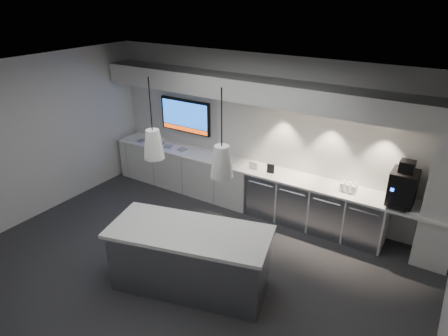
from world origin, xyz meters
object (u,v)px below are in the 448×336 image
Objects in this scene: island at (190,258)px; coffee_machine at (403,186)px; bin at (123,254)px; wall_tv at (185,116)px.

island is 3.37× the size of coffee_machine.
coffee_machine is (3.52, 2.75, 0.99)m from bin.
island is (2.17, -2.79, -1.07)m from wall_tv.
bin is 0.57× the size of coffee_machine.
bin is at bearing 174.65° from island.
bin is at bearing -141.94° from coffee_machine.
island is at bearing 9.52° from bin.
wall_tv reaches higher than bin.
island is at bearing -132.31° from coffee_machine.
wall_tv is 2.97× the size of bin.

